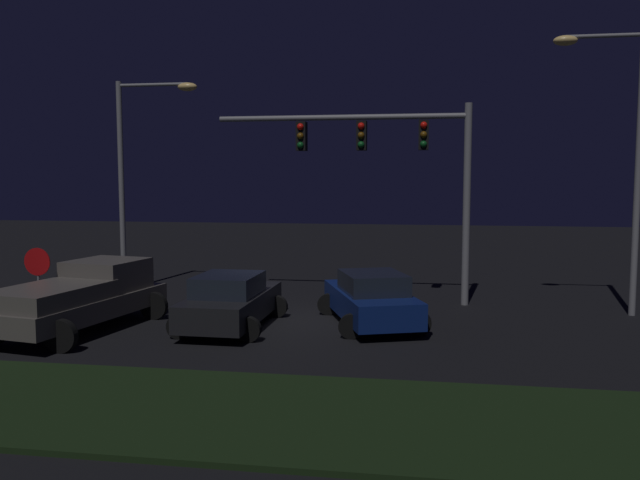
% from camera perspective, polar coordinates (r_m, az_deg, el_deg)
% --- Properties ---
extents(ground_plane, '(80.00, 80.00, 0.00)m').
position_cam_1_polar(ground_plane, '(19.21, -3.64, -6.96)').
color(ground_plane, black).
extents(grass_median, '(26.86, 4.24, 0.10)m').
position_cam_1_polar(grass_median, '(12.16, -11.89, -14.24)').
color(grass_median, black).
rests_on(grass_median, ground_plane).
extents(pickup_truck, '(3.50, 5.66, 1.80)m').
position_cam_1_polar(pickup_truck, '(18.85, -19.96, -4.42)').
color(pickup_truck, '#514C47').
rests_on(pickup_truck, ground_plane).
extents(car_sedan, '(3.38, 4.75, 1.51)m').
position_cam_1_polar(car_sedan, '(18.43, 4.50, -5.15)').
color(car_sedan, navy).
rests_on(car_sedan, ground_plane).
extents(car_sedan_far, '(2.52, 4.43, 1.51)m').
position_cam_1_polar(car_sedan_far, '(18.20, -7.82, -5.32)').
color(car_sedan_far, black).
rests_on(car_sedan_far, ground_plane).
extents(traffic_signal_gantry, '(8.32, 0.56, 6.50)m').
position_cam_1_polar(traffic_signal_gantry, '(21.49, 6.22, 7.48)').
color(traffic_signal_gantry, slate).
rests_on(traffic_signal_gantry, ground_plane).
extents(street_lamp_left, '(3.04, 0.44, 7.58)m').
position_cam_1_polar(street_lamp_left, '(24.60, -15.63, 6.95)').
color(street_lamp_left, slate).
rests_on(street_lamp_left, ground_plane).
extents(street_lamp_right, '(2.64, 0.44, 8.42)m').
position_cam_1_polar(street_lamp_right, '(21.40, 24.83, 8.04)').
color(street_lamp_right, slate).
rests_on(street_lamp_right, ground_plane).
extents(stop_sign, '(0.76, 0.08, 2.23)m').
position_cam_1_polar(stop_sign, '(19.40, -23.44, -2.59)').
color(stop_sign, slate).
rests_on(stop_sign, ground_plane).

